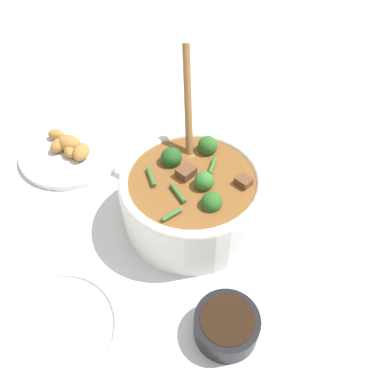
% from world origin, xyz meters
% --- Properties ---
extents(ground_plane, '(4.00, 4.00, 0.00)m').
position_xyz_m(ground_plane, '(0.00, 0.00, 0.00)').
color(ground_plane, silver).
extents(stew_bowl, '(0.23, 0.23, 0.25)m').
position_xyz_m(stew_bowl, '(-0.00, 0.00, 0.06)').
color(stew_bowl, white).
rests_on(stew_bowl, ground_plane).
extents(condiment_bowl, '(0.09, 0.09, 0.04)m').
position_xyz_m(condiment_bowl, '(0.16, -0.13, 0.02)').
color(condiment_bowl, black).
rests_on(condiment_bowl, ground_plane).
extents(empty_plate, '(0.19, 0.19, 0.02)m').
position_xyz_m(empty_plate, '(-0.02, -0.28, 0.01)').
color(empty_plate, white).
rests_on(empty_plate, ground_plane).
extents(food_plate, '(0.21, 0.21, 0.04)m').
position_xyz_m(food_plate, '(-0.29, -0.02, 0.01)').
color(food_plate, white).
rests_on(food_plate, ground_plane).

